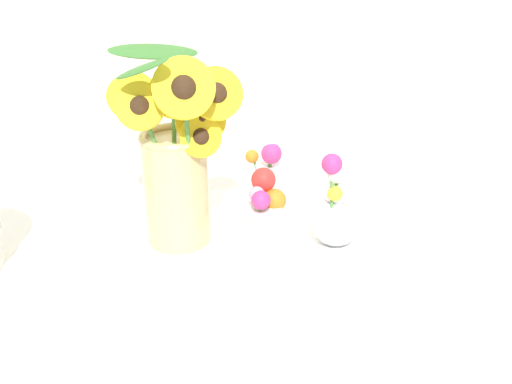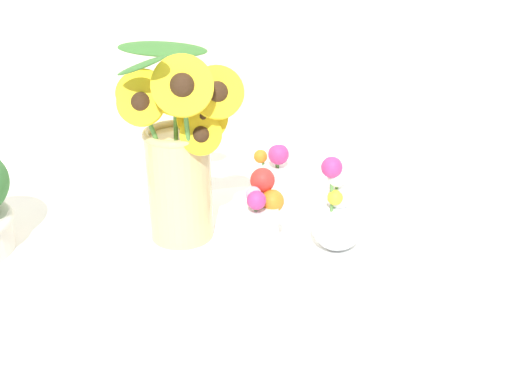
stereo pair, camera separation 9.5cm
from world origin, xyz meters
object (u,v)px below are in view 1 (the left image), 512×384
(serving_tray, at_px, (256,250))
(vase_small_center, at_px, (264,221))
(mason_jar_sunflowers, at_px, (176,162))
(vase_bulb_right, at_px, (336,214))
(vase_small_back, at_px, (271,181))

(serving_tray, relative_size, vase_small_center, 3.14)
(mason_jar_sunflowers, xyz_separation_m, vase_bulb_right, (0.25, -0.07, -0.09))
(vase_small_center, xyz_separation_m, vase_bulb_right, (0.12, 0.02, -0.01))
(vase_bulb_right, bearing_deg, serving_tray, 170.99)
(serving_tray, xyz_separation_m, vase_bulb_right, (0.13, -0.02, 0.06))
(vase_small_center, height_order, vase_bulb_right, vase_bulb_right)
(vase_bulb_right, distance_m, vase_small_back, 0.15)
(vase_small_center, relative_size, vase_small_back, 1.04)
(mason_jar_sunflowers, bearing_deg, vase_small_back, 20.70)
(vase_bulb_right, bearing_deg, vase_small_back, 120.22)
(vase_small_back, bearing_deg, vase_small_center, -107.45)
(mason_jar_sunflowers, relative_size, vase_bulb_right, 1.97)
(mason_jar_sunflowers, height_order, vase_small_back, mason_jar_sunflowers)
(serving_tray, relative_size, vase_small_back, 3.27)
(vase_small_center, bearing_deg, mason_jar_sunflowers, 145.09)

